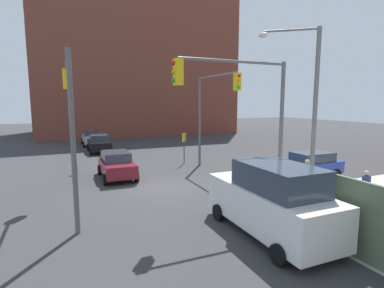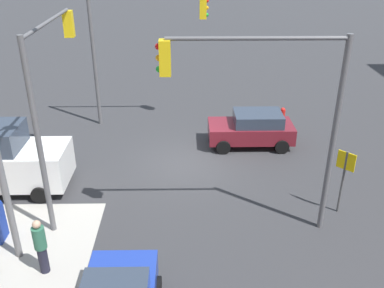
% 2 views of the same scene
% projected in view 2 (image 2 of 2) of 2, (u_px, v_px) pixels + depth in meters
% --- Properties ---
extents(ground_plane, '(120.00, 120.00, 0.00)m').
position_uv_depth(ground_plane, '(187.00, 164.00, 18.52)').
color(ground_plane, '#333335').
extents(traffic_signal_nw_corner, '(5.45, 0.36, 6.50)m').
position_uv_depth(traffic_signal_nw_corner, '(269.00, 99.00, 12.47)').
color(traffic_signal_nw_corner, '#59595B').
rests_on(traffic_signal_nw_corner, ground).
extents(traffic_signal_se_corner, '(5.69, 0.36, 6.50)m').
position_uv_depth(traffic_signal_se_corner, '(137.00, 34.00, 20.47)').
color(traffic_signal_se_corner, '#59595B').
rests_on(traffic_signal_se_corner, ground).
extents(traffic_signal_ne_corner, '(0.36, 5.45, 6.50)m').
position_uv_depth(traffic_signal_ne_corner, '(51.00, 78.00, 14.23)').
color(traffic_signal_ne_corner, '#59595B').
rests_on(traffic_signal_ne_corner, ground).
extents(street_lamp_corner, '(1.84, 2.19, 8.00)m').
position_uv_depth(street_lamp_corner, '(1.00, 111.00, 11.43)').
color(street_lamp_corner, slate).
rests_on(street_lamp_corner, ground).
extents(warning_sign_two_way, '(0.48, 0.48, 2.40)m').
position_uv_depth(warning_sign_two_way, '(344.00, 172.00, 14.63)').
color(warning_sign_two_way, '#4C4C4C').
rests_on(warning_sign_two_way, ground).
extents(fire_hydrant, '(0.26, 0.26, 0.94)m').
position_uv_depth(fire_hydrant, '(282.00, 116.00, 22.15)').
color(fire_hydrant, red).
rests_on(fire_hydrant, ground).
extents(hatchback_maroon, '(3.89, 2.02, 1.62)m').
position_uv_depth(hatchback_maroon, '(252.00, 128.00, 19.85)').
color(hatchback_maroon, maroon).
rests_on(hatchback_maroon, ground).
extents(pedestrian_crossing, '(0.36, 0.36, 1.81)m').
position_uv_depth(pedestrian_crossing, '(41.00, 246.00, 12.20)').
color(pedestrian_crossing, '#2D664C').
rests_on(pedestrian_crossing, ground).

